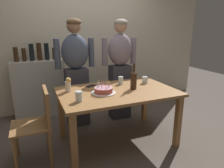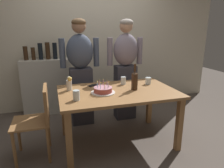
{
  "view_description": "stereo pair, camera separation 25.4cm",
  "coord_description": "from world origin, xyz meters",
  "px_view_note": "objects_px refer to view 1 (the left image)",
  "views": [
    {
      "loc": [
        -1.02,
        -2.28,
        1.53
      ],
      "look_at": [
        -0.08,
        -0.02,
        0.84
      ],
      "focal_mm": 32.31,
      "sensor_mm": 36.0,
      "label": 1
    },
    {
      "loc": [
        -0.78,
        -2.36,
        1.53
      ],
      "look_at": [
        -0.08,
        -0.02,
        0.84
      ],
      "focal_mm": 32.31,
      "sensor_mm": 36.0,
      "label": 2
    }
  ],
  "objects_px": {
    "wine_bottle": "(134,79)",
    "person_man_bearded": "(76,72)",
    "person_woman_cardigan": "(120,68)",
    "dining_chair": "(39,120)",
    "flower_vase": "(68,84)",
    "water_glass_side": "(79,97)",
    "birthday_cake": "(104,91)",
    "water_glass_near": "(121,80)",
    "water_glass_far": "(145,80)",
    "cell_phone": "(91,86)"
  },
  "relations": [
    {
      "from": "person_woman_cardigan",
      "to": "dining_chair",
      "type": "bearing_deg",
      "value": 28.96
    },
    {
      "from": "person_woman_cardigan",
      "to": "dining_chair",
      "type": "height_order",
      "value": "person_woman_cardigan"
    },
    {
      "from": "birthday_cake",
      "to": "water_glass_near",
      "type": "xyz_separation_m",
      "value": [
        0.37,
        0.3,
        0.02
      ]
    },
    {
      "from": "person_woman_cardigan",
      "to": "water_glass_far",
      "type": "bearing_deg",
      "value": 104.75
    },
    {
      "from": "water_glass_far",
      "to": "person_man_bearded",
      "type": "bearing_deg",
      "value": 148.06
    },
    {
      "from": "wine_bottle",
      "to": "dining_chair",
      "type": "bearing_deg",
      "value": -179.76
    },
    {
      "from": "water_glass_near",
      "to": "dining_chair",
      "type": "distance_m",
      "value": 1.22
    },
    {
      "from": "cell_phone",
      "to": "flower_vase",
      "type": "distance_m",
      "value": 0.37
    },
    {
      "from": "flower_vase",
      "to": "dining_chair",
      "type": "bearing_deg",
      "value": -150.66
    },
    {
      "from": "wine_bottle",
      "to": "flower_vase",
      "type": "bearing_deg",
      "value": 165.28
    },
    {
      "from": "water_glass_near",
      "to": "water_glass_far",
      "type": "xyz_separation_m",
      "value": [
        0.35,
        -0.09,
        -0.01
      ]
    },
    {
      "from": "wine_bottle",
      "to": "person_woman_cardigan",
      "type": "relative_size",
      "value": 0.21
    },
    {
      "from": "cell_phone",
      "to": "dining_chair",
      "type": "xyz_separation_m",
      "value": [
        -0.73,
        -0.35,
        -0.23
      ]
    },
    {
      "from": "water_glass_near",
      "to": "person_woman_cardigan",
      "type": "bearing_deg",
      "value": 66.47
    },
    {
      "from": "birthday_cake",
      "to": "cell_phone",
      "type": "height_order",
      "value": "birthday_cake"
    },
    {
      "from": "person_man_bearded",
      "to": "wine_bottle",
      "type": "bearing_deg",
      "value": 128.48
    },
    {
      "from": "birthday_cake",
      "to": "water_glass_far",
      "type": "height_order",
      "value": "birthday_cake"
    },
    {
      "from": "cell_phone",
      "to": "dining_chair",
      "type": "relative_size",
      "value": 0.17
    },
    {
      "from": "birthday_cake",
      "to": "water_glass_near",
      "type": "relative_size",
      "value": 2.69
    },
    {
      "from": "water_glass_side",
      "to": "person_woman_cardigan",
      "type": "bearing_deg",
      "value": 45.2
    },
    {
      "from": "dining_chair",
      "to": "person_man_bearded",
      "type": "bearing_deg",
      "value": 140.64
    },
    {
      "from": "birthday_cake",
      "to": "water_glass_near",
      "type": "bearing_deg",
      "value": 38.58
    },
    {
      "from": "water_glass_side",
      "to": "person_man_bearded",
      "type": "distance_m",
      "value": 0.96
    },
    {
      "from": "water_glass_far",
      "to": "dining_chair",
      "type": "height_order",
      "value": "dining_chair"
    },
    {
      "from": "wine_bottle",
      "to": "person_man_bearded",
      "type": "relative_size",
      "value": 0.21
    },
    {
      "from": "water_glass_far",
      "to": "dining_chair",
      "type": "bearing_deg",
      "value": -172.49
    },
    {
      "from": "birthday_cake",
      "to": "dining_chair",
      "type": "height_order",
      "value": "birthday_cake"
    },
    {
      "from": "wine_bottle",
      "to": "dining_chair",
      "type": "distance_m",
      "value": 1.26
    },
    {
      "from": "water_glass_near",
      "to": "person_woman_cardigan",
      "type": "height_order",
      "value": "person_woman_cardigan"
    },
    {
      "from": "water_glass_far",
      "to": "cell_phone",
      "type": "height_order",
      "value": "water_glass_far"
    },
    {
      "from": "cell_phone",
      "to": "water_glass_side",
      "type": "bearing_deg",
      "value": -145.3
    },
    {
      "from": "birthday_cake",
      "to": "water_glass_side",
      "type": "height_order",
      "value": "birthday_cake"
    },
    {
      "from": "birthday_cake",
      "to": "wine_bottle",
      "type": "bearing_deg",
      "value": 2.39
    },
    {
      "from": "flower_vase",
      "to": "dining_chair",
      "type": "distance_m",
      "value": 0.55
    },
    {
      "from": "wine_bottle",
      "to": "person_man_bearded",
      "type": "distance_m",
      "value": 0.96
    },
    {
      "from": "cell_phone",
      "to": "person_woman_cardigan",
      "type": "relative_size",
      "value": 0.09
    },
    {
      "from": "water_glass_near",
      "to": "flower_vase",
      "type": "xyz_separation_m",
      "value": [
        -0.76,
        -0.07,
        0.04
      ]
    },
    {
      "from": "water_glass_side",
      "to": "cell_phone",
      "type": "relative_size",
      "value": 0.81
    },
    {
      "from": "dining_chair",
      "to": "wine_bottle",
      "type": "bearing_deg",
      "value": 90.24
    },
    {
      "from": "person_man_bearded",
      "to": "cell_phone",
      "type": "bearing_deg",
      "value": 105.45
    },
    {
      "from": "person_man_bearded",
      "to": "dining_chair",
      "type": "relative_size",
      "value": 1.9
    },
    {
      "from": "person_man_bearded",
      "to": "water_glass_side",
      "type": "bearing_deg",
      "value": 78.8
    },
    {
      "from": "birthday_cake",
      "to": "person_woman_cardigan",
      "type": "bearing_deg",
      "value": 52.95
    },
    {
      "from": "water_glass_side",
      "to": "water_glass_near",
      "type": "bearing_deg",
      "value": 32.83
    },
    {
      "from": "person_man_bearded",
      "to": "birthday_cake",
      "type": "bearing_deg",
      "value": 102.16
    },
    {
      "from": "water_glass_side",
      "to": "dining_chair",
      "type": "distance_m",
      "value": 0.55
    },
    {
      "from": "birthday_cake",
      "to": "water_glass_side",
      "type": "xyz_separation_m",
      "value": [
        -0.35,
        -0.17,
        0.02
      ]
    },
    {
      "from": "water_glass_side",
      "to": "person_man_bearded",
      "type": "relative_size",
      "value": 0.07
    },
    {
      "from": "birthday_cake",
      "to": "flower_vase",
      "type": "relative_size",
      "value": 1.63
    },
    {
      "from": "wine_bottle",
      "to": "flower_vase",
      "type": "xyz_separation_m",
      "value": [
        -0.82,
        0.22,
        -0.04
      ]
    }
  ]
}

